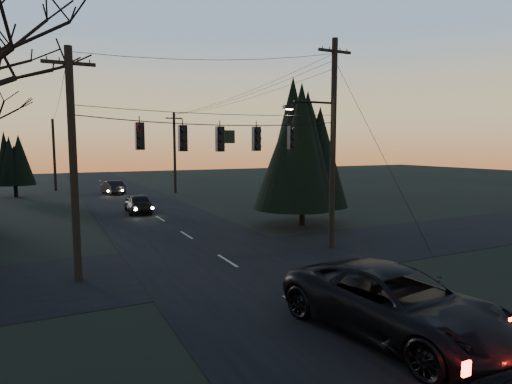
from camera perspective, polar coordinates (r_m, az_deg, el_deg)
name	(u,v)px	position (r m, az deg, el deg)	size (l,w,h in m)	color
ground_plane	(396,367)	(10.91, 18.18, -21.33)	(160.00, 160.00, 0.00)	black
main_road	(168,224)	(28.15, -11.63, -4.15)	(8.00, 120.00, 0.02)	black
cross_road	(227,261)	(18.86, -3.83, -9.16)	(60.00, 7.00, 0.02)	black
utility_pole_right	(331,248)	(21.49, 9.97, -7.35)	(5.00, 0.30, 10.00)	black
utility_pole_left	(79,280)	(17.58, -22.58, -10.79)	(1.80, 0.30, 8.50)	black
utility_pole_far_r	(175,193)	(46.78, -10.69, -0.08)	(1.80, 0.30, 8.50)	black
utility_pole_far_l	(56,191)	(53.07, -25.12, 0.18)	(0.30, 0.30, 8.00)	black
span_signal_assembly	(221,138)	(18.10, -4.66, 7.21)	(11.50, 0.44, 1.49)	black
evergreen_right	(303,148)	(26.82, 6.26, 5.86)	(4.80, 4.80, 8.54)	black
evergreen_dist	(14,159)	(47.94, -29.57, 3.90)	(3.15, 3.15, 6.36)	black
suv_near	(395,303)	(12.09, 18.06, -13.93)	(2.95, 6.40, 1.78)	black
sedan_oncoming_a	(138,203)	(33.21, -15.41, -1.44)	(1.71, 4.26, 1.45)	black
sedan_oncoming_b	(112,187)	(46.85, -18.62, 0.57)	(1.47, 4.23, 1.39)	black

